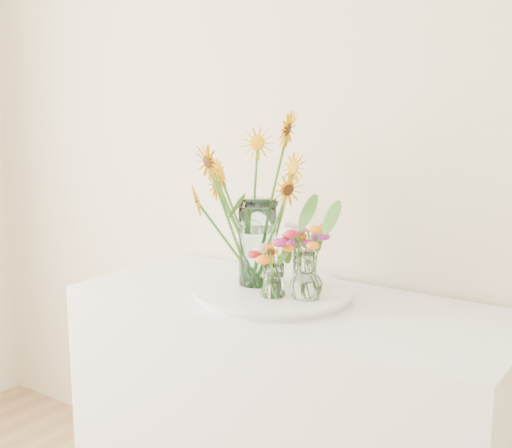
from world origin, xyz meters
name	(u,v)px	position (x,y,z in m)	size (l,w,h in m)	color
counter	(289,433)	(-0.07, 1.93, 0.45)	(1.40, 0.60, 0.90)	white
tray	(273,294)	(-0.12, 1.91, 0.91)	(0.47, 0.47, 0.03)	white
mason_jar	(257,243)	(-0.19, 1.93, 1.07)	(0.12, 0.12, 0.28)	#C8FBF4
sunflower_bouquet	(257,200)	(-0.19, 1.93, 1.20)	(0.75, 0.75, 0.56)	#E79904
small_vase_a	(274,281)	(-0.07, 1.84, 0.98)	(0.06, 0.06, 0.11)	white
wildflower_posy_a	(274,266)	(-0.07, 1.84, 1.02)	(0.20, 0.20, 0.20)	orange
small_vase_b	(307,276)	(0.02, 1.89, 1.00)	(0.10, 0.10, 0.14)	white
wildflower_posy_b	(307,262)	(0.02, 1.89, 1.04)	(0.20, 0.20, 0.23)	orange
small_vase_c	(304,270)	(-0.05, 1.98, 0.99)	(0.07, 0.07, 0.12)	white
wildflower_posy_c	(304,256)	(-0.05, 1.98, 1.03)	(0.18, 0.18, 0.21)	orange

